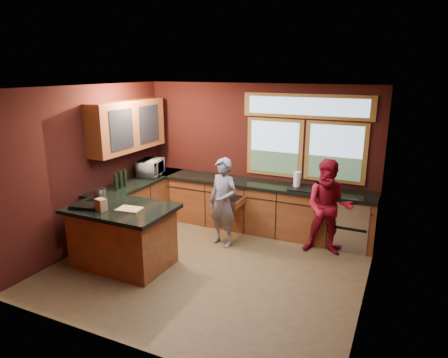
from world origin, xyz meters
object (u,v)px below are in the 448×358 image
Objects in this scene: person_grey at (223,203)px; person_red at (328,208)px; island at (123,236)px; cutting_board at (129,209)px; stock_pot at (99,194)px.

person_grey is 1.73m from person_red.
island is 4.43× the size of cutting_board.
stock_pot is (-0.55, 0.15, 0.56)m from island.
stock_pot is at bearing 165.07° from cutting_board.
stock_pot is at bearing -129.93° from person_grey.
person_grey is 1.63m from cutting_board.
stock_pot is at bearing -162.16° from person_red.
person_grey reaches higher than island.
stock_pot is (-3.31, -1.58, 0.24)m from person_red.
person_grey is (1.08, 1.31, 0.29)m from island.
person_red is 3.67m from stock_pot.
person_red reaches higher than cutting_board.
cutting_board is (-0.88, -1.36, 0.19)m from person_grey.
island is 1.73m from person_grey.
cutting_board is at bearing -14.04° from island.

